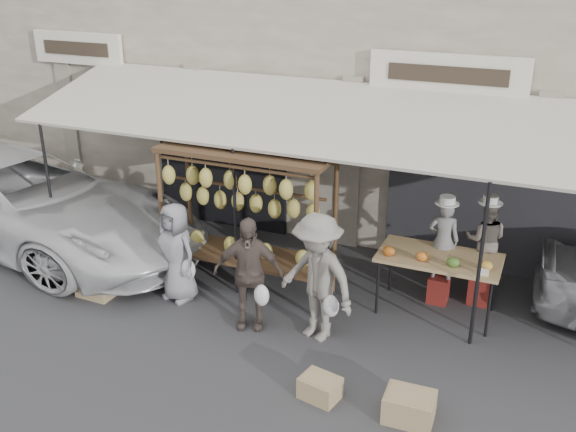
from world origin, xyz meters
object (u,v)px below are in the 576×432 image
vendor_left (443,240)px  crate_near_a (320,388)px  customer_left (177,252)px  customer_right (317,278)px  vendor_right (486,240)px  van (9,176)px  produce_table (439,260)px  banana_rack (245,194)px  crate_far (97,285)px  customer_mid (248,273)px  crate_near_b (409,407)px

vendor_left → crate_near_a: bearing=67.2°
customer_left → customer_right: size_ratio=0.85×
vendor_right → van: bearing=-0.2°
vendor_left → customer_left: bearing=15.4°
vendor_right → produce_table: bearing=40.2°
banana_rack → crate_far: bearing=-151.7°
vendor_right → van: 8.23m
banana_rack → customer_left: banana_rack is taller
produce_table → crate_far: (-4.82, -1.50, -0.70)m
banana_rack → vendor_left: bearing=15.4°
banana_rack → customer_right: banana_rack is taller
customer_left → customer_mid: size_ratio=0.93×
vendor_right → crate_far: vendor_right is taller
vendor_left → crate_near_b: vendor_left is taller
vendor_left → crate_near_a: 3.04m
vendor_right → customer_left: size_ratio=0.79×
customer_right → crate_near_b: customer_right is taller
customer_mid → van: (-5.32, 1.10, 0.33)m
banana_rack → customer_mid: banana_rack is taller
crate_far → crate_near_a: bearing=-13.3°
banana_rack → vendor_right: 3.54m
banana_rack → crate_near_b: bearing=-33.3°
vendor_right → crate_far: bearing=15.2°
crate_near_b → crate_far: size_ratio=1.00×
customer_right → crate_far: bearing=-157.4°
banana_rack → van: (-4.83, 0.17, -0.42)m
vendor_right → customer_left: vendor_right is taller
crate_near_a → van: van is taller
vendor_right → customer_right: (-1.90, -1.81, -0.13)m
customer_left → produce_table: bearing=31.3°
customer_mid → crate_far: customer_mid is taller
customer_mid → customer_right: (0.96, 0.10, 0.08)m
crate_far → van: van is taller
crate_near_b → vendor_right: bearing=83.4°
crate_near_b → van: size_ratio=0.10×
customer_left → customer_right: customer_right is taller
customer_right → crate_near_b: bearing=-18.2°
produce_table → crate_far: 5.10m
vendor_right → crate_far: 5.81m
vendor_left → van: van is taller
vendor_left → customer_mid: customer_mid is taller
crate_far → van: size_ratio=0.10×
banana_rack → customer_right: 1.80m
crate_far → customer_left: bearing=19.4°
banana_rack → vendor_left: banana_rack is taller
crate_near_b → customer_left: bearing=161.0°
vendor_left → crate_near_a: vendor_left is taller
banana_rack → crate_near_b: banana_rack is taller
vendor_left → van: (-7.62, -0.60, 0.13)m
crate_near_b → crate_far: bearing=169.8°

